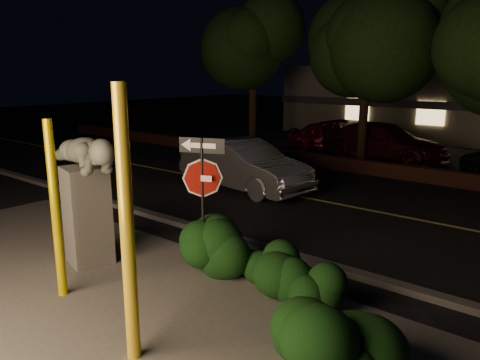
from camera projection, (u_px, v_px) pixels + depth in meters
The scene contains 19 objects.
ground at pixel (389, 186), 15.27m from camera, with size 90.00×90.00×0.00m, color black.
patio at pixel (97, 321), 7.00m from camera, with size 14.00×6.00×0.02m, color #4C4944.
road at pixel (346, 206), 13.01m from camera, with size 80.00×8.00×0.01m, color black.
lane_marking at pixel (346, 205), 13.01m from camera, with size 80.00×0.12×0.01m, color #B5B248.
curb at pixel (256, 245), 9.92m from camera, with size 80.00×0.25×0.12m, color #4C4944.
brick_wall at pixel (404, 172), 16.19m from camera, with size 40.00×0.35×0.50m, color #4F2419.
parking_lot at pixel (452, 157), 20.53m from camera, with size 40.00×12.00×0.01m, color black.
tree_far_a at pixel (253, 34), 21.27m from camera, with size 4.60×4.60×7.43m.
tree_far_b at pixel (370, 7), 17.85m from camera, with size 5.20×5.20×8.41m.
yellow_pole_left at pixel (56, 211), 7.50m from camera, with size 0.15×0.15×2.95m, color #DABB00.
yellow_pole_right at pixel (127, 229), 5.73m from camera, with size 0.18×0.18×3.55m, color yellow.
signpost at pixel (202, 178), 8.34m from camera, with size 0.80×0.35×2.52m.
sculpture at pixel (86, 185), 8.77m from camera, with size 2.39×1.18×2.57m.
hedge_center at pixel (221, 248), 8.40m from camera, with size 2.13×1.00×1.11m, color black.
hedge_right at pixel (299, 272), 7.47m from camera, with size 1.64×0.88×1.07m, color black.
hedge_far_right at pixel (324, 331), 5.72m from camera, with size 1.60×1.00×1.11m, color black.
silver_sedan at pixel (244, 165), 14.73m from camera, with size 1.64×4.72×1.55m, color #B6B6BB.
parked_car_red at pixel (331, 136), 22.01m from camera, with size 1.61×4.00×1.36m, color maroon.
parked_car_darkred at pixel (384, 142), 19.66m from camera, with size 2.16×5.32×1.54m, color #410E14.
Camera 1 is at (5.68, -4.53, 3.65)m, focal length 35.00 mm.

